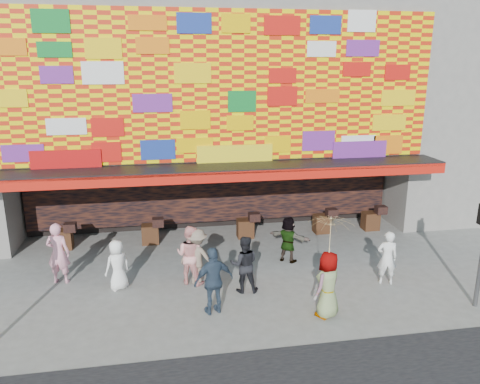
{
  "coord_description": "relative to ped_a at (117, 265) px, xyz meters",
  "views": [
    {
      "loc": [
        -2.02,
        -11.6,
        6.38
      ],
      "look_at": [
        0.35,
        2.0,
        2.51
      ],
      "focal_mm": 35.0,
      "sensor_mm": 36.0,
      "label": 1
    }
  ],
  "objects": [
    {
      "name": "ped_f",
      "position": [
        5.36,
        1.05,
        0.02
      ],
      "size": [
        1.39,
        1.24,
        1.53
      ],
      "primitive_type": "imported",
      "rotation": [
        0.0,
        0.0,
        2.46
      ],
      "color": "gray",
      "rests_on": "ground"
    },
    {
      "name": "parasol",
      "position": [
        5.42,
        -2.47,
        1.47
      ],
      "size": [
        1.17,
        1.19,
        1.98
      ],
      "color": "beige",
      "rests_on": "ground"
    },
    {
      "name": "ground",
      "position": [
        3.37,
        -1.17,
        -0.75
      ],
      "size": [
        90.0,
        90.0,
        0.0
      ],
      "primitive_type": "plane",
      "color": "slate",
      "rests_on": "ground"
    },
    {
      "name": "ped_h",
      "position": [
        7.79,
        -1.0,
        0.07
      ],
      "size": [
        0.67,
        0.52,
        1.64
      ],
      "primitive_type": "imported",
      "rotation": [
        0.0,
        0.0,
        2.91
      ],
      "color": "white",
      "rests_on": "ground"
    },
    {
      "name": "ped_a",
      "position": [
        0.0,
        0.0,
        0.0
      ],
      "size": [
        0.87,
        0.79,
        1.49
      ],
      "primitive_type": "imported",
      "rotation": [
        0.0,
        0.0,
        3.71
      ],
      "color": "white",
      "rests_on": "ground"
    },
    {
      "name": "ped_e",
      "position": [
        2.57,
        -1.81,
        0.17
      ],
      "size": [
        1.15,
        0.72,
        1.83
      ],
      "primitive_type": "imported",
      "rotation": [
        0.0,
        0.0,
        3.42
      ],
      "color": "#314256",
      "rests_on": "ground"
    },
    {
      "name": "ped_c",
      "position": [
        3.56,
        -0.76,
        0.09
      ],
      "size": [
        0.89,
        0.73,
        1.67
      ],
      "primitive_type": "imported",
      "rotation": [
        0.0,
        0.0,
        3.01
      ],
      "color": "black",
      "rests_on": "ground"
    },
    {
      "name": "ped_i",
      "position": [
        2.09,
        0.03,
        0.15
      ],
      "size": [
        1.09,
        1.01,
        1.78
      ],
      "primitive_type": "imported",
      "rotation": [
        0.0,
        0.0,
        2.64
      ],
      "color": "#F7A3A0",
      "rests_on": "ground"
    },
    {
      "name": "ped_g",
      "position": [
        5.42,
        -2.47,
        0.14
      ],
      "size": [
        1.03,
        0.96,
        1.76
      ],
      "primitive_type": "imported",
      "rotation": [
        0.0,
        0.0,
        3.76
      ],
      "color": "gray",
      "rests_on": "ground"
    },
    {
      "name": "ped_d",
      "position": [
        2.29,
        -0.03,
        0.1
      ],
      "size": [
        1.26,
        1.08,
        1.7
      ],
      "primitive_type": "imported",
      "rotation": [
        0.0,
        0.0,
        2.64
      ],
      "color": "gray",
      "rests_on": "ground"
    },
    {
      "name": "shop_building",
      "position": [
        3.37,
        7.01,
        4.49
      ],
      "size": [
        15.2,
        9.4,
        10.0
      ],
      "color": "gray",
      "rests_on": "ground"
    },
    {
      "name": "ped_b",
      "position": [
        -1.74,
        0.73,
        0.19
      ],
      "size": [
        0.75,
        0.57,
        1.86
      ],
      "primitive_type": "imported",
      "rotation": [
        0.0,
        0.0,
        2.94
      ],
      "color": "pink",
      "rests_on": "ground"
    }
  ]
}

